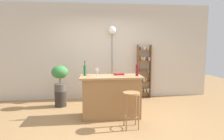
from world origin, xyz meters
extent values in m
plane|color=#A37A4C|center=(0.00, 0.00, 0.00)|extent=(12.00, 12.00, 0.00)
cube|color=beige|center=(0.00, 1.95, 1.40)|extent=(6.40, 0.10, 2.80)
cube|color=#9E7042|center=(0.00, 0.30, 0.44)|extent=(1.25, 0.57, 0.88)
cube|color=tan|center=(0.00, 0.30, 0.90)|extent=(1.35, 0.62, 0.04)
cylinder|color=#997047|center=(0.20, -0.48, 0.33)|extent=(0.02, 0.02, 0.66)
cylinder|color=#997047|center=(0.43, -0.48, 0.33)|extent=(0.02, 0.02, 0.66)
cylinder|color=#997047|center=(0.20, -0.24, 0.33)|extent=(0.02, 0.02, 0.66)
cylinder|color=#997047|center=(0.43, -0.24, 0.33)|extent=(0.02, 0.02, 0.66)
torus|color=#997047|center=(0.32, -0.36, 0.22)|extent=(0.25, 0.25, 0.02)
cylinder|color=#9E7042|center=(0.32, -0.36, 0.68)|extent=(0.32, 0.32, 0.03)
cube|color=brown|center=(0.97, 1.79, 0.81)|extent=(0.02, 0.17, 1.61)
cube|color=brown|center=(1.36, 1.79, 0.81)|extent=(0.02, 0.17, 1.61)
cube|color=brown|center=(1.16, 1.79, 0.16)|extent=(0.37, 0.17, 0.02)
cylinder|color=#4C7033|center=(1.03, 1.80, 0.23)|extent=(0.08, 0.08, 0.11)
cylinder|color=#AD7A38|center=(1.11, 1.79, 0.23)|extent=(0.08, 0.08, 0.11)
cylinder|color=gold|center=(1.21, 1.80, 0.23)|extent=(0.08, 0.08, 0.11)
cylinder|color=silver|center=(1.31, 1.79, 0.23)|extent=(0.08, 0.08, 0.11)
cube|color=brown|center=(1.16, 1.79, 0.48)|extent=(0.37, 0.17, 0.02)
cylinder|color=gold|center=(1.02, 1.80, 0.55)|extent=(0.07, 0.07, 0.12)
cylinder|color=brown|center=(1.08, 1.80, 0.55)|extent=(0.07, 0.07, 0.12)
cylinder|color=beige|center=(1.17, 1.79, 0.55)|extent=(0.07, 0.07, 0.12)
cylinder|color=#AD7A38|center=(1.23, 1.79, 0.55)|extent=(0.07, 0.07, 0.12)
cylinder|color=brown|center=(1.31, 1.79, 0.55)|extent=(0.07, 0.07, 0.12)
cube|color=brown|center=(1.16, 1.79, 0.81)|extent=(0.37, 0.17, 0.02)
cylinder|color=#994C23|center=(1.03, 1.79, 0.86)|extent=(0.08, 0.08, 0.08)
cylinder|color=#994C23|center=(1.16, 1.79, 0.86)|extent=(0.08, 0.08, 0.08)
cylinder|color=#AD7A38|center=(1.30, 1.79, 0.86)|extent=(0.08, 0.08, 0.08)
cube|color=brown|center=(1.16, 1.79, 1.13)|extent=(0.37, 0.17, 0.02)
cylinder|color=#994C23|center=(1.01, 1.79, 1.19)|extent=(0.07, 0.07, 0.11)
cylinder|color=gold|center=(1.09, 1.79, 1.19)|extent=(0.07, 0.07, 0.11)
cylinder|color=beige|center=(1.17, 1.78, 1.19)|extent=(0.07, 0.07, 0.11)
cylinder|color=brown|center=(1.24, 1.80, 1.19)|extent=(0.07, 0.07, 0.11)
cylinder|color=silver|center=(1.32, 1.79, 1.19)|extent=(0.07, 0.07, 0.11)
cube|color=brown|center=(1.16, 1.79, 1.45)|extent=(0.37, 0.17, 0.02)
cylinder|color=brown|center=(1.03, 1.79, 1.50)|extent=(0.07, 0.07, 0.08)
cylinder|color=silver|center=(1.17, 1.79, 1.50)|extent=(0.07, 0.07, 0.08)
cylinder|color=gold|center=(1.28, 1.79, 1.50)|extent=(0.07, 0.07, 0.08)
cylinder|color=#2D2823|center=(-1.23, 1.18, 0.20)|extent=(0.30, 0.30, 0.41)
cylinder|color=#514C47|center=(-1.23, 1.18, 0.50)|extent=(0.30, 0.30, 0.19)
cylinder|color=brown|center=(-1.23, 1.18, 0.68)|extent=(0.03, 0.03, 0.16)
ellipsoid|color=#387F3D|center=(-1.23, 1.18, 0.91)|extent=(0.42, 0.38, 0.34)
cylinder|color=#236638|center=(-0.57, 0.40, 1.03)|extent=(0.06, 0.06, 0.23)
cylinder|color=#236638|center=(-0.57, 0.40, 1.19)|extent=(0.02, 0.02, 0.09)
cylinder|color=black|center=(-0.57, 0.40, 1.24)|extent=(0.03, 0.03, 0.01)
cylinder|color=maroon|center=(0.57, 0.23, 1.04)|extent=(0.06, 0.06, 0.24)
cylinder|color=maroon|center=(0.57, 0.23, 1.21)|extent=(0.02, 0.02, 0.09)
cylinder|color=black|center=(0.57, 0.23, 1.26)|extent=(0.03, 0.03, 0.01)
cylinder|color=silver|center=(-0.30, 0.42, 0.92)|extent=(0.06, 0.06, 0.00)
cylinder|color=silver|center=(-0.30, 0.42, 0.96)|extent=(0.01, 0.01, 0.07)
cone|color=silver|center=(-0.30, 0.42, 1.04)|extent=(0.07, 0.07, 0.08)
cylinder|color=silver|center=(-0.31, 0.09, 0.92)|extent=(0.06, 0.06, 0.00)
cylinder|color=silver|center=(-0.31, 0.09, 0.96)|extent=(0.01, 0.01, 0.07)
cone|color=silver|center=(-0.31, 0.09, 1.04)|extent=(0.07, 0.07, 0.08)
cube|color=maroon|center=(0.20, 0.43, 0.94)|extent=(0.23, 0.18, 0.03)
cylinder|color=black|center=(0.20, 1.84, 1.01)|extent=(0.01, 0.01, 2.03)
sphere|color=white|center=(0.20, 1.84, 2.03)|extent=(0.24, 0.24, 0.24)
camera|label=1|loc=(-0.46, -3.93, 1.57)|focal=31.47mm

